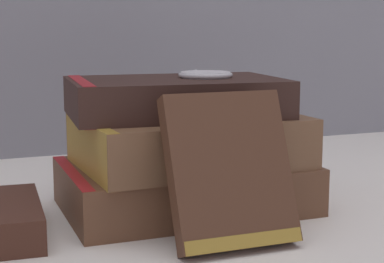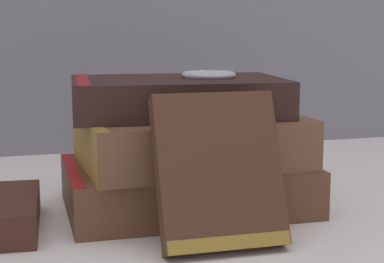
{
  "view_description": "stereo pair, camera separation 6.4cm",
  "coord_description": "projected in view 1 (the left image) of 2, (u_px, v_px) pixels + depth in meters",
  "views": [
    {
      "loc": [
        -0.22,
        -0.56,
        0.19
      ],
      "look_at": [
        0.01,
        0.03,
        0.09
      ],
      "focal_mm": 60.0,
      "sensor_mm": 36.0,
      "label": 1
    },
    {
      "loc": [
        -0.16,
        -0.58,
        0.19
      ],
      "look_at": [
        0.01,
        0.03,
        0.09
      ],
      "focal_mm": 60.0,
      "sensor_mm": 36.0,
      "label": 2
    }
  ],
  "objects": [
    {
      "name": "pocket_watch",
      "position": [
        205.0,
        75.0,
        0.67
      ],
      "size": [
        0.06,
        0.06,
        0.01
      ],
      "color": "silver",
      "rests_on": "book_flat_top"
    },
    {
      "name": "reading_glasses",
      "position": [
        100.0,
        179.0,
        0.8
      ],
      "size": [
        0.1,
        0.05,
        0.0
      ],
      "rotation": [
        0.0,
        0.0,
        -0.06
      ],
      "color": "#4C3828",
      "rests_on": "ground_plane"
    },
    {
      "name": "book_flat_top",
      "position": [
        175.0,
        97.0,
        0.66
      ],
      "size": [
        0.23,
        0.15,
        0.04
      ],
      "rotation": [
        0.0,
        0.0,
        -0.08
      ],
      "color": "#331E19",
      "rests_on": "book_flat_middle"
    },
    {
      "name": "book_flat_middle",
      "position": [
        185.0,
        141.0,
        0.66
      ],
      "size": [
        0.23,
        0.17,
        0.05
      ],
      "rotation": [
        0.0,
        0.0,
        0.05
      ],
      "color": "brown",
      "rests_on": "book_flat_bottom"
    },
    {
      "name": "book_leaning_front",
      "position": [
        230.0,
        176.0,
        0.56
      ],
      "size": [
        0.11,
        0.07,
        0.13
      ],
      "rotation": [
        -0.4,
        0.0,
        0.0
      ],
      "color": "#4C2D1E",
      "rests_on": "ground_plane"
    },
    {
      "name": "ground_plane",
      "position": [
        195.0,
        223.0,
        0.63
      ],
      "size": [
        3.0,
        3.0,
        0.0
      ],
      "primitive_type": "plane",
      "color": "white"
    },
    {
      "name": "book_flat_bottom",
      "position": [
        180.0,
        186.0,
        0.67
      ],
      "size": [
        0.25,
        0.17,
        0.05
      ],
      "rotation": [
        0.0,
        0.0,
        -0.0
      ],
      "color": "brown",
      "rests_on": "ground_plane"
    }
  ]
}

